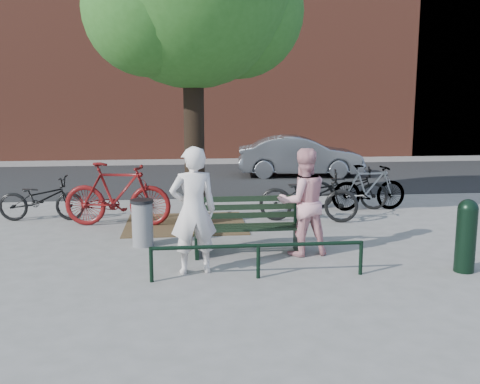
{
  "coord_description": "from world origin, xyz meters",
  "views": [
    {
      "loc": [
        -1.05,
        -8.41,
        2.53
      ],
      "look_at": [
        -0.02,
        1.0,
        0.86
      ],
      "focal_mm": 40.0,
      "sensor_mm": 36.0,
      "label": 1
    }
  ],
  "objects": [
    {
      "name": "bollard",
      "position": [
        3.06,
        -1.24,
        0.58
      ],
      "size": [
        0.29,
        0.29,
        1.09
      ],
      "color": "black",
      "rests_on": "ground"
    },
    {
      "name": "dirt_pit",
      "position": [
        -1.0,
        2.2,
        0.01
      ],
      "size": [
        2.4,
        2.0,
        0.02
      ],
      "primitive_type": "cube",
      "color": "brown",
      "rests_on": "ground"
    },
    {
      "name": "road",
      "position": [
        0.0,
        8.5,
        0.01
      ],
      "size": [
        40.0,
        7.0,
        0.01
      ],
      "primitive_type": "cube",
      "color": "black",
      "rests_on": "ground"
    },
    {
      "name": "bicycle_d",
      "position": [
        3.16,
        3.15,
        0.52
      ],
      "size": [
        1.77,
        0.58,
        1.05
      ],
      "primitive_type": "imported",
      "rotation": [
        0.0,
        0.0,
        1.62
      ],
      "color": "gray",
      "rests_on": "ground"
    },
    {
      "name": "bicycle_b",
      "position": [
        -2.34,
        2.22,
        0.64
      ],
      "size": [
        2.2,
        0.91,
        1.28
      ],
      "primitive_type": "imported",
      "rotation": [
        0.0,
        0.0,
        1.42
      ],
      "color": "#590C0C",
      "rests_on": "ground"
    },
    {
      "name": "park_bench",
      "position": [
        -0.0,
        0.08,
        0.48
      ],
      "size": [
        1.74,
        0.54,
        0.97
      ],
      "color": "black",
      "rests_on": "ground"
    },
    {
      "name": "ground",
      "position": [
        0.0,
        0.0,
        0.0
      ],
      "size": [
        90.0,
        90.0,
        0.0
      ],
      "primitive_type": "plane",
      "color": "gray",
      "rests_on": "ground"
    },
    {
      "name": "townhouse_row",
      "position": [
        0.17,
        16.0,
        6.25
      ],
      "size": [
        45.0,
        4.0,
        14.0
      ],
      "color": "brown",
      "rests_on": "ground"
    },
    {
      "name": "person_left",
      "position": [
        -0.9,
        -0.85,
        0.93
      ],
      "size": [
        0.73,
        0.53,
        1.86
      ],
      "primitive_type": "imported",
      "rotation": [
        0.0,
        0.0,
        3.28
      ],
      "color": "silver",
      "rests_on": "ground"
    },
    {
      "name": "bicycle_a",
      "position": [
        -3.97,
        2.89,
        0.46
      ],
      "size": [
        1.79,
        0.71,
        0.93
      ],
      "primitive_type": "imported",
      "rotation": [
        0.0,
        0.0,
        1.52
      ],
      "color": "black",
      "rests_on": "ground"
    },
    {
      "name": "guard_railing",
      "position": [
        0.0,
        -1.2,
        0.4
      ],
      "size": [
        3.06,
        0.06,
        0.51
      ],
      "color": "black",
      "rests_on": "ground"
    },
    {
      "name": "parked_car",
      "position": [
        2.77,
        8.56,
        0.66
      ],
      "size": [
        4.11,
        1.77,
        1.32
      ],
      "primitive_type": "imported",
      "rotation": [
        0.0,
        0.0,
        1.48
      ],
      "color": "slate",
      "rests_on": "ground"
    },
    {
      "name": "bicycle_c",
      "position": [
        1.53,
        2.2,
        0.53
      ],
      "size": [
        2.14,
        1.17,
        1.07
      ],
      "primitive_type": "imported",
      "rotation": [
        0.0,
        0.0,
        1.33
      ],
      "color": "black",
      "rests_on": "ground"
    },
    {
      "name": "bicycle_e",
      "position": [
        2.72,
        3.39,
        0.48
      ],
      "size": [
        1.94,
        1.09,
        0.97
      ],
      "primitive_type": "imported",
      "rotation": [
        0.0,
        0.0,
        1.31
      ],
      "color": "black",
      "rests_on": "ground"
    },
    {
      "name": "litter_bin",
      "position": [
        -1.75,
        0.7,
        0.41
      ],
      "size": [
        0.4,
        0.4,
        0.81
      ],
      "color": "gray",
      "rests_on": "ground"
    },
    {
      "name": "person_right",
      "position": [
        0.88,
        -0.1,
        0.87
      ],
      "size": [
        0.93,
        0.78,
        1.74
      ],
      "primitive_type": "imported",
      "rotation": [
        0.0,
        0.0,
        3.29
      ],
      "color": "pink",
      "rests_on": "ground"
    }
  ]
}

